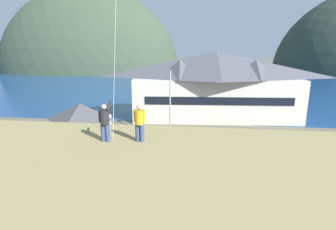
% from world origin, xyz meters
% --- Properties ---
extents(ground_plane, '(600.00, 600.00, 0.00)m').
position_xyz_m(ground_plane, '(0.00, 0.00, 0.00)').
color(ground_plane, '#66604C').
extents(parking_lot_pad, '(40.00, 20.00, 0.10)m').
position_xyz_m(parking_lot_pad, '(0.00, 5.00, 0.05)').
color(parking_lot_pad, slate).
rests_on(parking_lot_pad, ground).
extents(bay_water, '(360.00, 84.00, 0.03)m').
position_xyz_m(bay_water, '(0.00, 60.00, 0.01)').
color(bay_water, navy).
rests_on(bay_water, ground).
extents(far_hill_west_ridge, '(90.76, 62.65, 80.51)m').
position_xyz_m(far_hill_west_ridge, '(-52.79, 113.01, 0.00)').
color(far_hill_west_ridge, '#3D4C38').
rests_on(far_hill_west_ridge, ground).
extents(harbor_lodge, '(26.08, 11.14, 10.04)m').
position_xyz_m(harbor_lodge, '(6.45, 21.80, 5.32)').
color(harbor_lodge, beige).
rests_on(harbor_lodge, ground).
extents(storage_shed_near_lot, '(5.61, 5.64, 4.87)m').
position_xyz_m(storage_shed_near_lot, '(-8.14, 6.88, 2.53)').
color(storage_shed_near_lot, beige).
rests_on(storage_shed_near_lot, ground).
extents(wharf_dock, '(3.20, 15.90, 0.70)m').
position_xyz_m(wharf_dock, '(-4.24, 35.07, 0.35)').
color(wharf_dock, '#70604C').
rests_on(wharf_dock, ground).
extents(moored_boat_wharfside, '(2.14, 5.92, 2.16)m').
position_xyz_m(moored_boat_wharfside, '(-7.50, 37.40, 0.72)').
color(moored_boat_wharfside, '#23564C').
rests_on(moored_boat_wharfside, ground).
extents(parked_car_front_row_silver, '(4.25, 2.14, 1.82)m').
position_xyz_m(parked_car_front_row_silver, '(-16.61, 6.30, 1.06)').
color(parked_car_front_row_silver, '#B28923').
rests_on(parked_car_front_row_silver, parking_lot_pad).
extents(parked_car_lone_by_shed, '(4.25, 2.16, 1.82)m').
position_xyz_m(parked_car_lone_by_shed, '(-1.80, -0.27, 1.06)').
color(parked_car_lone_by_shed, '#236633').
rests_on(parked_car_lone_by_shed, parking_lot_pad).
extents(parked_car_corner_spot, '(4.28, 2.21, 1.82)m').
position_xyz_m(parked_car_corner_spot, '(-11.21, 0.63, 1.06)').
color(parked_car_corner_spot, '#B28923').
rests_on(parked_car_corner_spot, parking_lot_pad).
extents(parked_car_front_row_red, '(4.34, 2.34, 1.82)m').
position_xyz_m(parked_car_front_row_red, '(8.77, 0.34, 1.06)').
color(parked_car_front_row_red, black).
rests_on(parked_car_front_row_red, parking_lot_pad).
extents(parked_car_back_row_right, '(4.26, 2.17, 1.82)m').
position_xyz_m(parked_car_back_row_right, '(2.48, 6.15, 1.06)').
color(parked_car_back_row_right, red).
rests_on(parked_car_back_row_right, parking_lot_pad).
extents(parked_car_front_row_end, '(4.28, 2.21, 1.82)m').
position_xyz_m(parked_car_front_row_end, '(11.00, 5.88, 1.06)').
color(parked_car_front_row_end, navy).
rests_on(parked_car_front_row_end, parking_lot_pad).
extents(parking_light_pole, '(0.24, 0.78, 7.97)m').
position_xyz_m(parking_light_pole, '(0.89, 10.55, 4.63)').
color(parking_light_pole, '#ADADB2').
rests_on(parking_light_pole, parking_lot_pad).
extents(person_kite_flyer, '(0.52, 0.65, 1.86)m').
position_xyz_m(person_kite_flyer, '(0.05, -7.57, 7.09)').
color(person_kite_flyer, '#384770').
rests_on(person_kite_flyer, grassy_hill_foreground).
extents(person_companion, '(0.54, 0.40, 1.74)m').
position_xyz_m(person_companion, '(1.62, -7.38, 7.07)').
color(person_companion, '#384770').
rests_on(person_companion, grassy_hill_foreground).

